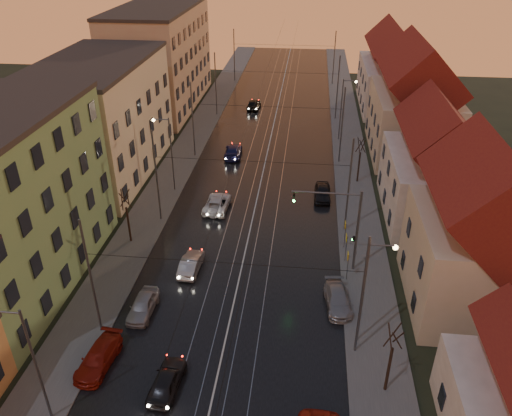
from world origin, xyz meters
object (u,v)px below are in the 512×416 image
(street_lamp_0, at_px, (28,356))
(street_lamp_3, at_px, (344,104))
(parked_left_2, at_px, (98,358))
(parked_left_3, at_px, (143,305))
(driving_car_0, at_px, (167,380))
(driving_car_4, at_px, (254,104))
(street_lamp_1, at_px, (369,284))
(driving_car_1, at_px, (191,263))
(street_lamp_2, at_px, (168,147))
(driving_car_2, at_px, (217,203))
(traffic_light_mast, at_px, (345,221))
(driving_car_3, at_px, (233,151))
(parked_right_1, at_px, (338,300))
(parked_right_2, at_px, (322,192))

(street_lamp_0, xyz_separation_m, street_lamp_3, (18.21, 44.00, 0.00))
(parked_left_2, bearing_deg, parked_left_3, 81.64)
(driving_car_0, distance_m, driving_car_4, 52.65)
(parked_left_2, bearing_deg, driving_car_4, 91.24)
(street_lamp_1, height_order, driving_car_1, street_lamp_1)
(street_lamp_1, xyz_separation_m, street_lamp_2, (-18.21, 20.00, 0.00))
(street_lamp_1, distance_m, driving_car_1, 15.25)
(street_lamp_1, bearing_deg, parked_left_2, -166.82)
(street_lamp_1, relative_size, street_lamp_3, 1.00)
(driving_car_1, height_order, driving_car_2, driving_car_2)
(street_lamp_1, xyz_separation_m, traffic_light_mast, (-1.11, 8.00, -0.29))
(driving_car_3, distance_m, parked_right_1, 28.50)
(parked_right_1, relative_size, parked_right_2, 1.03)
(street_lamp_0, bearing_deg, driving_car_1, 70.67)
(driving_car_3, height_order, driving_car_4, driving_car_4)
(street_lamp_2, relative_size, parked_left_2, 1.86)
(driving_car_0, height_order, parked_right_2, parked_right_2)
(driving_car_0, bearing_deg, traffic_light_mast, -124.91)
(street_lamp_2, xyz_separation_m, driving_car_0, (6.27, -25.23, -4.22))
(traffic_light_mast, distance_m, parked_left_3, 16.33)
(street_lamp_2, height_order, street_lamp_3, same)
(driving_car_2, relative_size, parked_right_1, 1.13)
(parked_right_1, bearing_deg, traffic_light_mast, 78.15)
(street_lamp_2, height_order, parked_right_2, street_lamp_2)
(street_lamp_3, height_order, traffic_light_mast, street_lamp_3)
(parked_left_2, bearing_deg, parked_right_2, 64.97)
(street_lamp_3, distance_m, parked_right_1, 32.91)
(street_lamp_3, distance_m, parked_left_2, 43.48)
(parked_left_3, bearing_deg, parked_left_2, -102.64)
(parked_left_3, xyz_separation_m, parked_right_2, (12.92, 18.71, 0.03))
(driving_car_1, bearing_deg, parked_right_1, 166.79)
(street_lamp_2, height_order, driving_car_4, street_lamp_2)
(driving_car_3, xyz_separation_m, driving_car_4, (0.47, 17.97, 0.05))
(street_lamp_0, height_order, driving_car_2, street_lamp_0)
(parked_right_2, bearing_deg, traffic_light_mast, -83.10)
(street_lamp_2, xyz_separation_m, parked_left_2, (1.50, -23.91, -4.26))
(parked_left_3, bearing_deg, driving_car_4, 88.05)
(street_lamp_3, xyz_separation_m, driving_car_4, (-12.63, 11.42, -4.15))
(driving_car_1, xyz_separation_m, driving_car_2, (0.35, 10.06, 0.01))
(driving_car_4, bearing_deg, traffic_light_mast, 109.26)
(driving_car_4, xyz_separation_m, parked_right_2, (10.13, -27.52, -0.04))
(driving_car_2, distance_m, parked_left_2, 20.90)
(driving_car_4, bearing_deg, street_lamp_2, 81.46)
(driving_car_2, relative_size, parked_left_2, 1.10)
(street_lamp_0, distance_m, parked_right_2, 32.29)
(driving_car_2, height_order, driving_car_4, driving_car_4)
(street_lamp_1, distance_m, parked_right_2, 20.48)
(street_lamp_2, height_order, parked_right_1, street_lamp_2)
(street_lamp_3, distance_m, driving_car_2, 23.59)
(street_lamp_0, bearing_deg, parked_left_2, 69.79)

